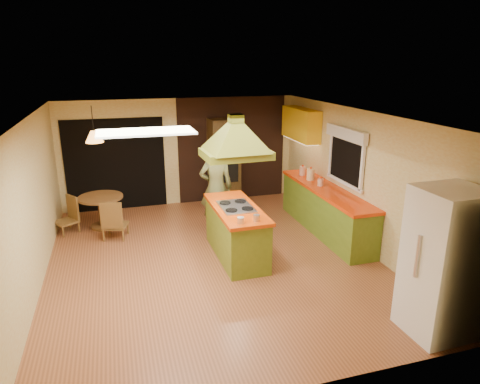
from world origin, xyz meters
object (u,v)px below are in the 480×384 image
object	(u,v)px
canister_large	(311,174)
man	(216,188)
refrigerator	(444,263)
dining_table	(101,206)
kitchen_island	(236,231)
wall_oven	(224,162)

from	to	relation	value
canister_large	man	bearing A→B (deg)	178.10
refrigerator	dining_table	world-z (taller)	refrigerator
kitchen_island	wall_oven	bearing A→B (deg)	78.98
man	canister_large	distance (m)	2.03
wall_oven	man	bearing A→B (deg)	-112.19
wall_oven	canister_large	bearing A→B (deg)	-52.44
kitchen_island	refrigerator	distance (m)	3.42
kitchen_island	dining_table	bearing A→B (deg)	137.03
wall_oven	dining_table	world-z (taller)	wall_oven
refrigerator	kitchen_island	bearing A→B (deg)	121.61
dining_table	wall_oven	bearing A→B (deg)	16.19
refrigerator	wall_oven	world-z (taller)	wall_oven
man	dining_table	xyz separation A→B (m)	(-2.23, 0.82, -0.43)
wall_oven	dining_table	xyz separation A→B (m)	(-2.82, -0.82, -0.55)
man	wall_oven	size ratio (longest dim) A/B	0.89
kitchen_island	canister_large	size ratio (longest dim) A/B	7.74
kitchen_island	wall_oven	size ratio (longest dim) A/B	0.91
kitchen_island	man	distance (m)	1.34
kitchen_island	refrigerator	world-z (taller)	refrigerator
kitchen_island	man	bearing A→B (deg)	91.77
man	dining_table	distance (m)	2.42
canister_large	kitchen_island	bearing A→B (deg)	-148.65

